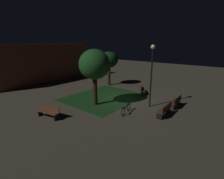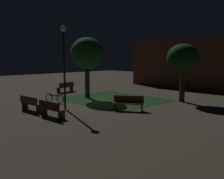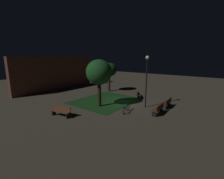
{
  "view_description": "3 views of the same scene",
  "coord_description": "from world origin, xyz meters",
  "px_view_note": "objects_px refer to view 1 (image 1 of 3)",
  "views": [
    {
      "loc": [
        -12.47,
        -8.96,
        5.16
      ],
      "look_at": [
        -0.7,
        0.65,
        0.98
      ],
      "focal_mm": 27.71,
      "sensor_mm": 36.0,
      "label": 1
    },
    {
      "loc": [
        12.76,
        -11.59,
        3.18
      ],
      "look_at": [
        -0.44,
        1.48,
        0.79
      ],
      "focal_mm": 41.03,
      "sensor_mm": 36.0,
      "label": 2
    },
    {
      "loc": [
        -13.72,
        -9.22,
        4.86
      ],
      "look_at": [
        -0.21,
        1.19,
        1.29
      ],
      "focal_mm": 24.99,
      "sensor_mm": 36.0,
      "label": 3
    }
  ],
  "objects_px": {
    "bench_front_left": "(176,102)",
    "bench_by_lamp": "(142,89)",
    "bench_near_trees": "(49,111)",
    "bicycle": "(126,109)",
    "bench_lawn_edge": "(165,110)",
    "tree_lawn_side": "(109,60)",
    "lamp_post_path_center": "(152,66)",
    "tree_near_wall": "(94,65)"
  },
  "relations": [
    {
      "from": "bench_front_left",
      "to": "lamp_post_path_center",
      "type": "distance_m",
      "value": 3.55
    },
    {
      "from": "bench_front_left",
      "to": "bench_near_trees",
      "type": "distance_m",
      "value": 9.87
    },
    {
      "from": "bench_near_trees",
      "to": "bench_front_left",
      "type": "bearing_deg",
      "value": -38.94
    },
    {
      "from": "lamp_post_path_center",
      "to": "tree_lawn_side",
      "type": "bearing_deg",
      "value": 64.21
    },
    {
      "from": "bench_front_left",
      "to": "bench_by_lamp",
      "type": "distance_m",
      "value": 4.52
    },
    {
      "from": "bench_lawn_edge",
      "to": "tree_lawn_side",
      "type": "height_order",
      "value": "tree_lawn_side"
    },
    {
      "from": "bench_near_trees",
      "to": "lamp_post_path_center",
      "type": "xyz_separation_m",
      "value": [
        6.46,
        -4.49,
        2.86
      ]
    },
    {
      "from": "bicycle",
      "to": "lamp_post_path_center",
      "type": "bearing_deg",
      "value": -17.33
    },
    {
      "from": "bench_lawn_edge",
      "to": "bench_front_left",
      "type": "relative_size",
      "value": 1.0
    },
    {
      "from": "bench_near_trees",
      "to": "tree_lawn_side",
      "type": "height_order",
      "value": "tree_lawn_side"
    },
    {
      "from": "bench_front_left",
      "to": "bench_near_trees",
      "type": "relative_size",
      "value": 0.98
    },
    {
      "from": "bicycle",
      "to": "bench_by_lamp",
      "type": "bearing_deg",
      "value": 17.97
    },
    {
      "from": "tree_lawn_side",
      "to": "bicycle",
      "type": "bearing_deg",
      "value": -131.58
    },
    {
      "from": "bench_front_left",
      "to": "bicycle",
      "type": "distance_m",
      "value": 4.34
    },
    {
      "from": "bench_by_lamp",
      "to": "tree_near_wall",
      "type": "distance_m",
      "value": 6.32
    },
    {
      "from": "tree_lawn_side",
      "to": "bench_front_left",
      "type": "bearing_deg",
      "value": -104.53
    },
    {
      "from": "bench_lawn_edge",
      "to": "bench_near_trees",
      "type": "xyz_separation_m",
      "value": [
        -5.43,
        6.21,
        0.0
      ]
    },
    {
      "from": "bench_front_left",
      "to": "lamp_post_path_center",
      "type": "bearing_deg",
      "value": 125.41
    },
    {
      "from": "tree_lawn_side",
      "to": "lamp_post_path_center",
      "type": "distance_m",
      "value": 8.27
    },
    {
      "from": "bicycle",
      "to": "bench_lawn_edge",
      "type": "bearing_deg",
      "value": -61.56
    },
    {
      "from": "bench_lawn_edge",
      "to": "lamp_post_path_center",
      "type": "bearing_deg",
      "value": 59.19
    },
    {
      "from": "bench_by_lamp",
      "to": "tree_lawn_side",
      "type": "bearing_deg",
      "value": 82.67
    },
    {
      "from": "bench_lawn_edge",
      "to": "bicycle",
      "type": "relative_size",
      "value": 1.08
    },
    {
      "from": "tree_near_wall",
      "to": "tree_lawn_side",
      "type": "xyz_separation_m",
      "value": [
        6.09,
        3.64,
        -0.34
      ]
    },
    {
      "from": "lamp_post_path_center",
      "to": "tree_near_wall",
      "type": "bearing_deg",
      "value": 123.35
    },
    {
      "from": "bench_front_left",
      "to": "bench_lawn_edge",
      "type": "bearing_deg",
      "value": 180.0
    },
    {
      "from": "bench_front_left",
      "to": "tree_near_wall",
      "type": "xyz_separation_m",
      "value": [
        -3.72,
        5.51,
        2.9
      ]
    },
    {
      "from": "tree_lawn_side",
      "to": "lamp_post_path_center",
      "type": "xyz_separation_m",
      "value": [
        -3.59,
        -7.44,
        0.3
      ]
    },
    {
      "from": "bench_lawn_edge",
      "to": "tree_near_wall",
      "type": "xyz_separation_m",
      "value": [
        -1.47,
        5.51,
        2.9
      ]
    },
    {
      "from": "bench_near_trees",
      "to": "bicycle",
      "type": "height_order",
      "value": "bicycle"
    },
    {
      "from": "bench_by_lamp",
      "to": "lamp_post_path_center",
      "type": "height_order",
      "value": "lamp_post_path_center"
    },
    {
      "from": "bench_front_left",
      "to": "bench_by_lamp",
      "type": "height_order",
      "value": "same"
    },
    {
      "from": "tree_lawn_side",
      "to": "bench_by_lamp",
      "type": "bearing_deg",
      "value": -97.33
    },
    {
      "from": "tree_lawn_side",
      "to": "lamp_post_path_center",
      "type": "bearing_deg",
      "value": -115.79
    },
    {
      "from": "bench_by_lamp",
      "to": "bench_near_trees",
      "type": "height_order",
      "value": "same"
    },
    {
      "from": "bench_lawn_edge",
      "to": "bench_front_left",
      "type": "xyz_separation_m",
      "value": [
        2.25,
        -0.0,
        0.0
      ]
    },
    {
      "from": "bench_near_trees",
      "to": "bicycle",
      "type": "xyz_separation_m",
      "value": [
        4.11,
        -3.75,
        -0.14
      ]
    },
    {
      "from": "bench_front_left",
      "to": "bicycle",
      "type": "xyz_separation_m",
      "value": [
        -3.57,
        2.45,
        -0.14
      ]
    },
    {
      "from": "bench_front_left",
      "to": "tree_lawn_side",
      "type": "height_order",
      "value": "tree_lawn_side"
    },
    {
      "from": "bench_near_trees",
      "to": "bicycle",
      "type": "distance_m",
      "value": 5.56
    },
    {
      "from": "tree_near_wall",
      "to": "bicycle",
      "type": "xyz_separation_m",
      "value": [
        0.14,
        -3.06,
        -3.04
      ]
    },
    {
      "from": "bench_lawn_edge",
      "to": "tree_lawn_side",
      "type": "distance_m",
      "value": 10.57
    }
  ]
}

